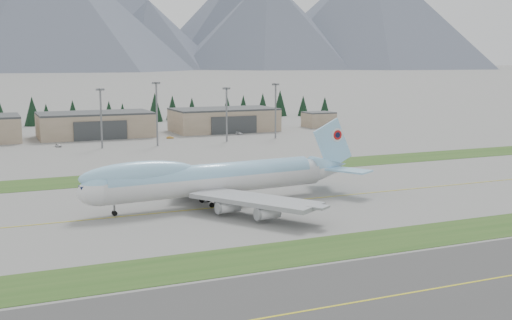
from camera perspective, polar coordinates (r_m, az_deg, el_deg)
name	(u,v)px	position (r m, az deg, el deg)	size (l,w,h in m)	color
ground	(269,203)	(150.79, 1.12, -3.81)	(7000.00, 7000.00, 0.00)	slate
grass_strip_near	(355,245)	(118.35, 8.83, -7.46)	(400.00, 14.00, 0.08)	#2B4F1C
grass_strip_far	(206,172)	(191.87, -4.45, -1.10)	(400.00, 18.00, 0.08)	#2B4F1C
asphalt_taxiway	(443,287)	(99.90, 16.29, -10.82)	(400.00, 32.00, 0.04)	#3B3B3B
taxiway_line_main	(269,203)	(150.79, 1.12, -3.81)	(400.00, 0.40, 0.02)	gold
taxiway_line_near	(443,287)	(99.90, 16.29, -10.82)	(400.00, 0.40, 0.02)	gold
boeing_747_freighter	(213,178)	(148.13, -3.85, -1.63)	(70.95, 61.07, 18.69)	silver
hangar_center	(95,125)	(288.82, -14.10, 3.08)	(48.00, 26.60, 10.80)	gray
hangar_right	(224,120)	(304.20, -2.86, 3.61)	(48.00, 26.60, 10.80)	gray
control_shed	(319,119)	(323.51, 5.60, 3.61)	(14.00, 12.00, 7.60)	gray
floodlight_masts	(119,106)	(250.98, -12.11, 4.72)	(145.95, 7.88, 24.87)	slate
service_vehicle_a	(58,147)	(258.87, -17.16, 1.11)	(1.48, 3.67, 1.25)	silver
service_vehicle_b	(170,139)	(276.30, -7.64, 1.89)	(1.13, 3.21, 1.06)	#C58A31
service_vehicle_c	(239,135)	(289.10, -1.49, 2.27)	(1.63, 4.03, 1.17)	silver
conifer_belt	(109,110)	(352.46, -12.92, 4.35)	(276.38, 14.49, 16.59)	black
mountain_ridge_rear	(44,10)	(3055.60, -18.36, 12.58)	(4484.20, 1070.11, 535.05)	#505A6B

